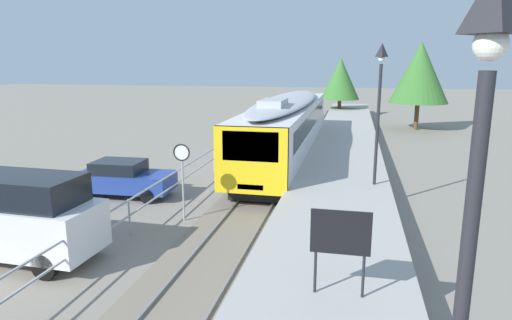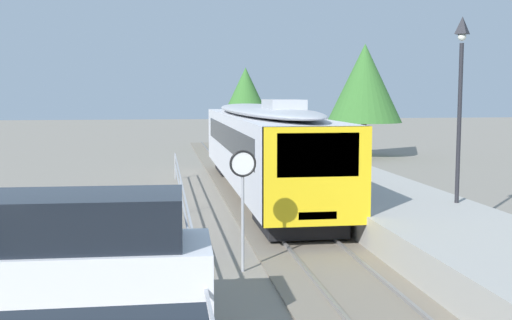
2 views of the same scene
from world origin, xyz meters
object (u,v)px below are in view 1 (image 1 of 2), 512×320
Objects in this scene: parked_van_white at (16,217)px; parked_hatchback_blue at (124,178)px; commuter_train at (287,124)px; speed_limit_sign at (182,163)px; platform_notice_board at (341,235)px; platform_lamp_near_end at (475,189)px; platform_lamp_mid_platform at (380,88)px.

parked_hatchback_blue is at bearing 91.21° from parked_van_white.
commuter_train reaches higher than speed_limit_sign.
platform_notice_board is 8.04m from speed_limit_sign.
platform_lamp_near_end is at bearing -58.10° from speed_limit_sign.
commuter_train is 6.71× the size of speed_limit_sign.
platform_notice_board is at bearing -77.95° from commuter_train.
platform_lamp_mid_platform is 12.82m from parked_van_white.
commuter_train reaches higher than parked_van_white.
commuter_train is at bearing 56.28° from parked_hatchback_blue.
commuter_train is 22.12m from platform_lamp_near_end.
parked_van_white reaches higher than parked_hatchback_blue.
parked_hatchback_blue is at bearing -175.19° from platform_lamp_mid_platform.
platform_lamp_mid_platform is (4.58, -7.61, 2.48)m from commuter_train.
platform_notice_board is (-1.06, 5.00, -2.44)m from platform_lamp_near_end.
platform_lamp_mid_platform reaches higher than parked_hatchback_blue.
speed_limit_sign is at bearing -154.86° from platform_lamp_mid_platform.
platform_lamp_near_end is 5.66m from platform_notice_board.
commuter_train is 10.46× the size of platform_notice_board.
speed_limit_sign reaches higher than parked_hatchback_blue.
platform_notice_board is (-1.06, -8.88, -2.44)m from platform_lamp_mid_platform.
parked_van_white is at bearing 169.25° from platform_notice_board.
speed_limit_sign is (-2.11, -10.75, -0.02)m from commuter_train.
platform_lamp_near_end is 1.31× the size of parked_hatchback_blue.
platform_lamp_near_end is 12.90m from speed_limit_sign.
speed_limit_sign is 4.42m from parked_hatchback_blue.
platform_lamp_near_end is 2.97× the size of platform_notice_board.
parked_van_white is (-5.52, -14.78, -0.85)m from commuter_train.
platform_lamp_mid_platform is (0.00, 13.88, 0.00)m from platform_lamp_near_end.
parked_van_white is (-3.41, -4.03, -0.83)m from speed_limit_sign.
parked_van_white is at bearing -144.65° from platform_lamp_mid_platform.
platform_lamp_mid_platform is at bearing 25.14° from speed_limit_sign.
platform_lamp_near_end is at bearing -90.00° from platform_lamp_mid_platform.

